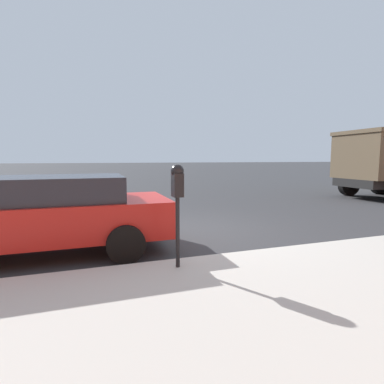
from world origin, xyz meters
TOP-DOWN VIEW (x-y plane):
  - ground_plane at (0.00, 0.00)m, footprint 220.00×220.00m
  - parking_meter at (-2.56, 0.99)m, footprint 0.21×0.19m
  - car_red at (-0.86, 3.03)m, footprint 2.02×4.60m

SIDE VIEW (x-z plane):
  - ground_plane at x=0.00m, z-range 0.00..0.00m
  - car_red at x=-0.86m, z-range 0.05..1.47m
  - parking_meter at x=-2.56m, z-range 0.53..2.05m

